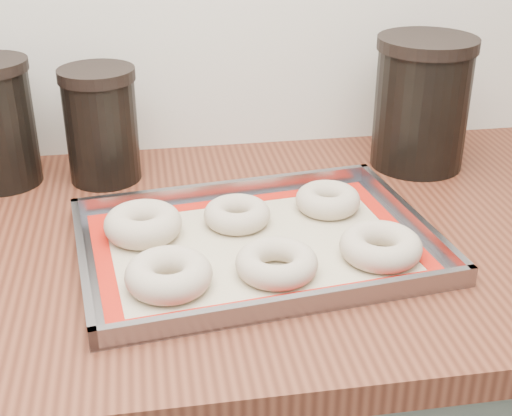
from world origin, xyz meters
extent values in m
cube|color=brown|center=(0.00, 1.68, 0.88)|extent=(3.06, 0.68, 0.04)
cube|color=gray|center=(-0.02, 1.62, 0.90)|extent=(0.50, 0.38, 0.00)
cube|color=gray|center=(-0.04, 1.78, 0.91)|extent=(0.46, 0.06, 0.02)
cube|color=gray|center=(0.00, 1.46, 0.91)|extent=(0.46, 0.06, 0.02)
cube|color=gray|center=(-0.24, 1.60, 0.91)|extent=(0.05, 0.33, 0.02)
cube|color=gray|center=(0.21, 1.65, 0.91)|extent=(0.05, 0.33, 0.02)
cube|color=#C6B793|center=(-0.02, 1.62, 0.90)|extent=(0.45, 0.34, 0.00)
cube|color=red|center=(-0.03, 1.76, 0.91)|extent=(0.42, 0.07, 0.00)
cube|color=red|center=(0.00, 1.49, 0.91)|extent=(0.42, 0.07, 0.00)
cube|color=red|center=(-0.21, 1.60, 0.91)|extent=(0.05, 0.25, 0.00)
cube|color=red|center=(0.18, 1.65, 0.91)|extent=(0.05, 0.25, 0.00)
torus|color=#C2AF96|center=(-0.14, 1.54, 0.92)|extent=(0.12, 0.12, 0.04)
torus|color=#C2AF96|center=(0.00, 1.55, 0.92)|extent=(0.13, 0.13, 0.03)
torus|color=#C2AF96|center=(0.13, 1.56, 0.92)|extent=(0.11, 0.11, 0.03)
torus|color=#C2AF96|center=(-0.16, 1.67, 0.92)|extent=(0.12, 0.12, 0.04)
torus|color=#C2AF96|center=(-0.03, 1.69, 0.92)|extent=(0.10, 0.10, 0.03)
torus|color=#C2AF96|center=(0.10, 1.71, 0.92)|extent=(0.12, 0.12, 0.03)
cylinder|color=black|center=(-0.22, 1.89, 0.98)|extent=(0.11, 0.11, 0.16)
cylinder|color=black|center=(-0.22, 1.89, 1.07)|extent=(0.12, 0.12, 0.02)
cylinder|color=black|center=(0.29, 1.86, 1.00)|extent=(0.15, 0.15, 0.19)
cylinder|color=black|center=(0.29, 1.86, 1.10)|extent=(0.16, 0.16, 0.02)
camera|label=1|loc=(-0.15, 0.81, 1.38)|focal=50.00mm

